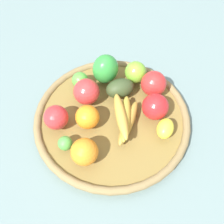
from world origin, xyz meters
The scene contains 15 objects.
ground_plane centered at (0.00, 0.00, 0.00)m, with size 2.40×2.40×0.00m, color slate.
basket centered at (0.00, 0.00, 0.02)m, with size 0.47×0.47×0.04m.
orange_1 centered at (0.04, 0.06, 0.07)m, with size 0.07×0.07×0.07m, color orange.
banana_bunch centered at (-0.05, 0.00, 0.06)m, with size 0.13×0.16×0.06m.
lime_1 centered at (0.05, 0.16, 0.06)m, with size 0.04×0.04×0.04m, color #4C9E3F.
apple_4 centered at (-0.05, -0.15, 0.08)m, with size 0.08×0.08×0.08m, color red.
apple_0 centered at (0.02, -0.16, 0.07)m, with size 0.07×0.07×0.07m, color #76B831.
avocado centered at (0.03, -0.08, 0.07)m, with size 0.09×0.06×0.06m, color #324121.
lime_0 centered at (0.15, -0.04, 0.06)m, with size 0.05×0.05×0.05m, color #51A538.
apple_1 centered at (0.10, -0.01, 0.08)m, with size 0.08×0.08×0.08m, color red.
lemon_0 centered at (-0.15, -0.04, 0.06)m, with size 0.06×0.05×0.05m, color yellow.
bell_pepper centered at (0.10, -0.10, 0.08)m, with size 0.08×0.08×0.10m, color green.
apple_2 centered at (0.11, 0.11, 0.07)m, with size 0.07×0.07×0.07m, color red.
apple_3 centered at (-0.10, -0.08, 0.07)m, with size 0.08×0.08×0.08m, color red.
orange_0 centered at (-0.02, 0.15, 0.07)m, with size 0.07×0.07×0.07m, color orange.
Camera 1 is at (-0.25, 0.37, 0.72)m, focal length 44.16 mm.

